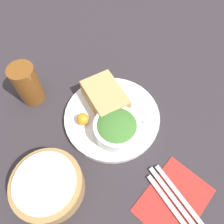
# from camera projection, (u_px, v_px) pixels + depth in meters

# --- Properties ---
(ground_plane) EXTENTS (4.00, 4.00, 0.00)m
(ground_plane) POSITION_uv_depth(u_px,v_px,m) (112.00, 118.00, 0.70)
(ground_plane) COLOR #2D282D
(plate) EXTENTS (0.30, 0.30, 0.02)m
(plate) POSITION_uv_depth(u_px,v_px,m) (112.00, 117.00, 0.69)
(plate) COLOR silver
(plate) RESTS_ON ground_plane
(sandwich) EXTENTS (0.17, 0.14, 0.06)m
(sandwich) POSITION_uv_depth(u_px,v_px,m) (105.00, 97.00, 0.68)
(sandwich) COLOR tan
(sandwich) RESTS_ON plate
(salad_bowl) EXTENTS (0.13, 0.13, 0.06)m
(salad_bowl) POSITION_uv_depth(u_px,v_px,m) (117.00, 128.00, 0.62)
(salad_bowl) COLOR white
(salad_bowl) RESTS_ON plate
(dressing_cup) EXTENTS (0.05, 0.05, 0.04)m
(dressing_cup) POSITION_uv_depth(u_px,v_px,m) (138.00, 117.00, 0.66)
(dressing_cup) COLOR #99999E
(dressing_cup) RESTS_ON plate
(orange_wedge) EXTENTS (0.04, 0.04, 0.04)m
(orange_wedge) POSITION_uv_depth(u_px,v_px,m) (83.00, 119.00, 0.65)
(orange_wedge) COLOR orange
(orange_wedge) RESTS_ON plate
(drink_glass) EXTENTS (0.08, 0.08, 0.14)m
(drink_glass) POSITION_uv_depth(u_px,v_px,m) (28.00, 84.00, 0.68)
(drink_glass) COLOR brown
(drink_glass) RESTS_ON ground_plane
(bread_basket) EXTENTS (0.18, 0.18, 0.08)m
(bread_basket) POSITION_uv_depth(u_px,v_px,m) (48.00, 185.00, 0.56)
(bread_basket) COLOR #997547
(bread_basket) RESTS_ON ground_plane
(napkin) EXTENTS (0.14, 0.19, 0.00)m
(napkin) POSITION_uv_depth(u_px,v_px,m) (174.00, 200.00, 0.57)
(napkin) COLOR #B22823
(napkin) RESTS_ON ground_plane
(fork) EXTENTS (0.19, 0.06, 0.01)m
(fork) POSITION_uv_depth(u_px,v_px,m) (180.00, 196.00, 0.57)
(fork) COLOR #B2B2B7
(fork) RESTS_ON napkin
(knife) EXTENTS (0.20, 0.06, 0.01)m
(knife) POSITION_uv_depth(u_px,v_px,m) (174.00, 200.00, 0.57)
(knife) COLOR #B2B2B7
(knife) RESTS_ON napkin
(spoon) EXTENTS (0.17, 0.06, 0.01)m
(spoon) POSITION_uv_depth(u_px,v_px,m) (169.00, 204.00, 0.56)
(spoon) COLOR #B2B2B7
(spoon) RESTS_ON napkin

